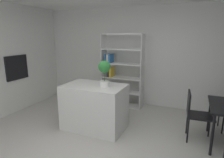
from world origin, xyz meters
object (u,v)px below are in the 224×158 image
Objects in this scene: open_bookshelf at (120,70)px; dining_chair_island_side at (195,111)px; kitchen_island at (95,107)px; built_in_oven at (17,67)px; potted_plant_on_island at (104,71)px.

open_bookshelf is 2.14× the size of dining_chair_island_side.
kitchen_island is at bearing -90.29° from open_bookshelf.
dining_chair_island_side is (1.90, 0.32, 0.09)m from kitchen_island.
built_in_oven is at bearing -148.63° from open_bookshelf.
built_in_oven is 0.68× the size of dining_chair_island_side.
built_in_oven is 4.15m from dining_chair_island_side.
potted_plant_on_island reaches higher than kitchen_island.
open_bookshelf reaches higher than kitchen_island.
kitchen_island is 1.53m from open_bookshelf.
built_in_oven is 1.21× the size of potted_plant_on_island.
built_in_oven is 2.31m from kitchen_island.
kitchen_island is 1.36× the size of dining_chair_island_side.
potted_plant_on_island is (0.24, -0.01, 0.77)m from kitchen_island.
potted_plant_on_island is (2.45, -0.09, 0.11)m from built_in_oven.
potted_plant_on_island is at bearing -2.19° from built_in_oven.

